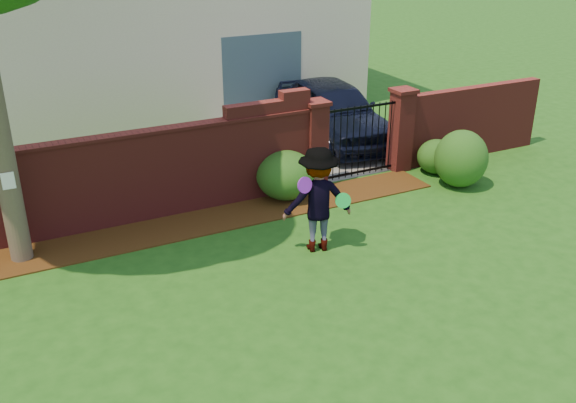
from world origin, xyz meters
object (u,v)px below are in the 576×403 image
man (318,201)px  frisbee_green (343,201)px  frisbee_purple (305,185)px  car (338,114)px

man → frisbee_green: size_ratio=6.97×
man → frisbee_purple: man is taller
car → frisbee_purple: (-3.59, -4.90, 0.54)m
car → frisbee_purple: car is taller
man → frisbee_purple: size_ratio=6.77×
frisbee_green → car: bearing=59.8°
man → frisbee_green: bearing=153.2°
car → frisbee_green: 5.86m
car → frisbee_green: (-2.94, -5.06, 0.20)m
frisbee_purple → frisbee_green: frisbee_purple is taller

